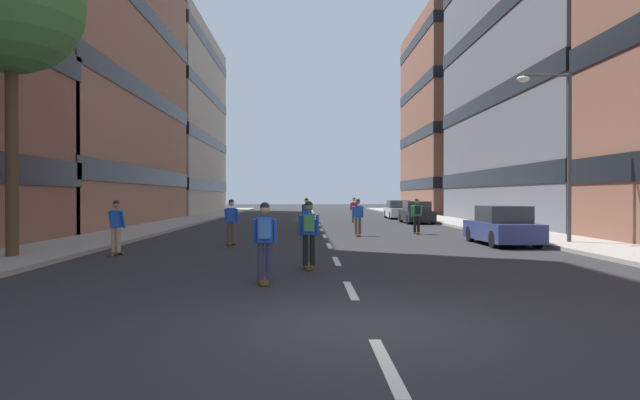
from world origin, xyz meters
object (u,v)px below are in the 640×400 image
(skater_2, at_px, (231,220))
(skater_3, at_px, (307,212))
(skater_4, at_px, (417,214))
(skater_6, at_px, (358,215))
(parked_car_mid, at_px, (416,213))
(parked_car_far, at_px, (502,227))
(parked_car_near, at_px, (398,210))
(skater_1, at_px, (265,237))
(skater_7, at_px, (309,230))
(skater_5, at_px, (116,225))
(streetlamp_right, at_px, (560,138))
(skater_0, at_px, (354,209))
(street_tree_near, at_px, (11,3))

(skater_2, xyz_separation_m, skater_3, (2.94, 9.87, 0.00))
(skater_4, distance_m, skater_6, 3.33)
(parked_car_mid, bearing_deg, parked_car_far, -90.00)
(skater_4, bearing_deg, parked_car_near, 83.35)
(skater_1, height_order, skater_7, same)
(skater_4, xyz_separation_m, skater_7, (-5.46, -13.00, 0.00))
(skater_2, bearing_deg, skater_1, -78.22)
(parked_car_far, bearing_deg, parked_car_near, 90.00)
(skater_5, bearing_deg, streetlamp_right, 10.93)
(parked_car_far, bearing_deg, skater_6, 137.63)
(parked_car_mid, relative_size, skater_5, 2.47)
(parked_car_mid, xyz_separation_m, skater_0, (-4.22, 1.06, 0.29))
(parked_car_near, distance_m, skater_0, 7.80)
(skater_0, relative_size, skater_4, 1.00)
(skater_0, xyz_separation_m, skater_6, (-0.97, -13.07, 0.00))
(skater_3, relative_size, skater_7, 1.00)
(parked_car_near, distance_m, skater_3, 16.31)
(parked_car_mid, bearing_deg, skater_5, -124.36)
(streetlamp_right, xyz_separation_m, skater_0, (-6.34, 18.14, -3.15))
(parked_car_near, distance_m, street_tree_near, 34.16)
(skater_3, bearing_deg, skater_5, -114.86)
(skater_4, xyz_separation_m, skater_5, (-11.64, -9.45, -0.03))
(parked_car_mid, height_order, skater_7, skater_7)
(parked_car_near, relative_size, skater_7, 2.47)
(skater_1, relative_size, skater_7, 1.00)
(skater_4, relative_size, skater_5, 1.00)
(parked_car_mid, xyz_separation_m, skater_5, (-13.78, -20.16, 0.29))
(streetlamp_right, height_order, skater_1, streetlamp_right)
(street_tree_near, bearing_deg, skater_7, -13.62)
(parked_car_mid, distance_m, skater_2, 19.74)
(skater_3, bearing_deg, skater_6, -65.12)
(skater_5, bearing_deg, parked_car_mid, 55.64)
(parked_car_near, distance_m, skater_4, 18.44)
(parked_car_near, distance_m, streetlamp_right, 25.03)
(parked_car_far, xyz_separation_m, skater_2, (-10.54, 0.06, 0.29))
(parked_car_mid, height_order, parked_car_far, same)
(parked_car_near, bearing_deg, skater_1, -104.26)
(skater_0, bearing_deg, skater_6, -94.23)
(streetlamp_right, bearing_deg, skater_4, 123.67)
(skater_4, bearing_deg, skater_7, -112.77)
(skater_5, bearing_deg, skater_0, 65.75)
(skater_0, xyz_separation_m, skater_3, (-3.38, -7.88, 0.00))
(streetlamp_right, distance_m, skater_0, 19.48)
(streetlamp_right, bearing_deg, skater_3, 133.42)
(streetlamp_right, distance_m, skater_6, 9.44)
(skater_1, height_order, skater_5, same)
(parked_car_near, height_order, skater_6, skater_6)
(skater_0, height_order, skater_4, same)
(street_tree_near, distance_m, skater_5, 7.22)
(skater_0, bearing_deg, skater_4, -79.93)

